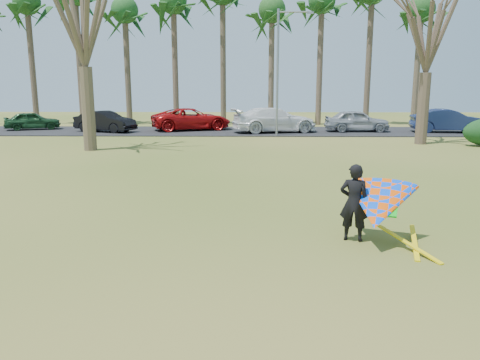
{
  "coord_description": "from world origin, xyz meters",
  "views": [
    {
      "loc": [
        0.22,
        -8.83,
        3.3
      ],
      "look_at": [
        0.0,
        2.0,
        1.1
      ],
      "focal_mm": 35.0,
      "sensor_mm": 36.0,
      "label": 1
    }
  ],
  "objects_px": {
    "streetlight": "(280,67)",
    "car_1": "(105,121)",
    "car_2": "(191,119)",
    "car_5": "(448,121)",
    "bare_tree_left": "(82,10)",
    "kite_flyer": "(376,205)",
    "bare_tree_right": "(429,24)",
    "car_0": "(33,121)",
    "car_3": "(275,120)",
    "car_4": "(357,121)"
  },
  "relations": [
    {
      "from": "streetlight",
      "to": "car_1",
      "type": "distance_m",
      "value": 12.86
    },
    {
      "from": "car_2",
      "to": "car_5",
      "type": "bearing_deg",
      "value": -116.1
    },
    {
      "from": "bare_tree_left",
      "to": "streetlight",
      "type": "relative_size",
      "value": 1.21
    },
    {
      "from": "bare_tree_left",
      "to": "streetlight",
      "type": "bearing_deg",
      "value": 34.57
    },
    {
      "from": "car_2",
      "to": "kite_flyer",
      "type": "height_order",
      "value": "kite_flyer"
    },
    {
      "from": "bare_tree_right",
      "to": "car_0",
      "type": "distance_m",
      "value": 27.6
    },
    {
      "from": "car_3",
      "to": "bare_tree_left",
      "type": "bearing_deg",
      "value": 116.95
    },
    {
      "from": "streetlight",
      "to": "car_4",
      "type": "bearing_deg",
      "value": 25.32
    },
    {
      "from": "bare_tree_right",
      "to": "car_5",
      "type": "relative_size",
      "value": 1.88
    },
    {
      "from": "car_0",
      "to": "car_3",
      "type": "bearing_deg",
      "value": -118.26
    },
    {
      "from": "car_2",
      "to": "kite_flyer",
      "type": "xyz_separation_m",
      "value": [
        6.92,
        -24.88,
        -0.01
      ]
    },
    {
      "from": "bare_tree_right",
      "to": "kite_flyer",
      "type": "height_order",
      "value": "bare_tree_right"
    },
    {
      "from": "car_2",
      "to": "car_1",
      "type": "bearing_deg",
      "value": 81.97
    },
    {
      "from": "bare_tree_right",
      "to": "car_3",
      "type": "distance_m",
      "value": 11.52
    },
    {
      "from": "streetlight",
      "to": "car_1",
      "type": "height_order",
      "value": "streetlight"
    },
    {
      "from": "bare_tree_left",
      "to": "car_2",
      "type": "height_order",
      "value": "bare_tree_left"
    },
    {
      "from": "car_1",
      "to": "kite_flyer",
      "type": "bearing_deg",
      "value": -130.45
    },
    {
      "from": "bare_tree_right",
      "to": "car_4",
      "type": "bearing_deg",
      "value": 107.9
    },
    {
      "from": "bare_tree_right",
      "to": "car_2",
      "type": "height_order",
      "value": "bare_tree_right"
    },
    {
      "from": "car_5",
      "to": "bare_tree_left",
      "type": "bearing_deg",
      "value": 119.71
    },
    {
      "from": "car_0",
      "to": "car_3",
      "type": "distance_m",
      "value": 17.91
    },
    {
      "from": "streetlight",
      "to": "car_4",
      "type": "relative_size",
      "value": 1.78
    },
    {
      "from": "bare_tree_left",
      "to": "car_1",
      "type": "xyz_separation_m",
      "value": [
        -1.99,
        9.1,
        -6.13
      ]
    },
    {
      "from": "car_2",
      "to": "bare_tree_left",
      "type": "bearing_deg",
      "value": 137.73
    },
    {
      "from": "car_1",
      "to": "kite_flyer",
      "type": "height_order",
      "value": "kite_flyer"
    },
    {
      "from": "bare_tree_right",
      "to": "car_0",
      "type": "bearing_deg",
      "value": 163.58
    },
    {
      "from": "car_5",
      "to": "car_0",
      "type": "bearing_deg",
      "value": 94.32
    },
    {
      "from": "bare_tree_right",
      "to": "kite_flyer",
      "type": "relative_size",
      "value": 3.86
    },
    {
      "from": "streetlight",
      "to": "car_4",
      "type": "distance_m",
      "value": 7.26
    },
    {
      "from": "car_4",
      "to": "car_0",
      "type": "bearing_deg",
      "value": 87.2
    },
    {
      "from": "kite_flyer",
      "to": "car_5",
      "type": "bearing_deg",
      "value": 64.59
    },
    {
      "from": "car_3",
      "to": "streetlight",
      "type": "bearing_deg",
      "value": 170.37
    },
    {
      "from": "bare_tree_right",
      "to": "car_1",
      "type": "relative_size",
      "value": 2.08
    },
    {
      "from": "car_0",
      "to": "car_3",
      "type": "relative_size",
      "value": 0.66
    },
    {
      "from": "bare_tree_right",
      "to": "car_1",
      "type": "distance_m",
      "value": 21.68
    },
    {
      "from": "car_3",
      "to": "kite_flyer",
      "type": "distance_m",
      "value": 23.36
    },
    {
      "from": "bare_tree_left",
      "to": "kite_flyer",
      "type": "relative_size",
      "value": 4.06
    },
    {
      "from": "bare_tree_right",
      "to": "car_0",
      "type": "height_order",
      "value": "bare_tree_right"
    },
    {
      "from": "bare_tree_right",
      "to": "car_2",
      "type": "relative_size",
      "value": 1.6
    },
    {
      "from": "car_4",
      "to": "bare_tree_left",
      "type": "bearing_deg",
      "value": 120.92
    },
    {
      "from": "bare_tree_left",
      "to": "car_0",
      "type": "distance_m",
      "value": 14.6
    },
    {
      "from": "bare_tree_right",
      "to": "car_5",
      "type": "distance_m",
      "value": 9.33
    },
    {
      "from": "car_2",
      "to": "car_0",
      "type": "bearing_deg",
      "value": 67.87
    },
    {
      "from": "bare_tree_left",
      "to": "car_2",
      "type": "bearing_deg",
      "value": 69.5
    },
    {
      "from": "streetlight",
      "to": "car_5",
      "type": "distance_m",
      "value": 12.6
    },
    {
      "from": "kite_flyer",
      "to": "bare_tree_left",
      "type": "bearing_deg",
      "value": 127.18
    },
    {
      "from": "car_1",
      "to": "streetlight",
      "type": "bearing_deg",
      "value": -79.02
    },
    {
      "from": "car_2",
      "to": "kite_flyer",
      "type": "bearing_deg",
      "value": 173.78
    },
    {
      "from": "streetlight",
      "to": "car_1",
      "type": "bearing_deg",
      "value": 170.19
    },
    {
      "from": "car_3",
      "to": "bare_tree_right",
      "type": "bearing_deg",
      "value": -142.03
    }
  ]
}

